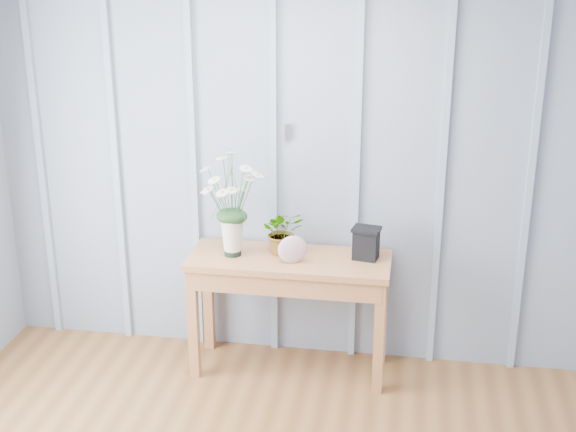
% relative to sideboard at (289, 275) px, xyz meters
% --- Properties ---
extents(room_shell, '(4.00, 4.50, 2.50)m').
position_rel_sideboard_xyz_m(room_shell, '(0.11, -1.08, 1.35)').
color(room_shell, '#8692A8').
rests_on(room_shell, ground).
extents(sideboard, '(1.20, 0.45, 0.75)m').
position_rel_sideboard_xyz_m(sideboard, '(0.00, 0.00, 0.00)').
color(sideboard, '#AA6A3D').
rests_on(sideboard, ground).
extents(daisy_vase, '(0.45, 0.34, 0.64)m').
position_rel_sideboard_xyz_m(daisy_vase, '(-0.34, -0.02, 0.51)').
color(daisy_vase, black).
rests_on(daisy_vase, sideboard).
extents(spider_plant, '(0.30, 0.28, 0.27)m').
position_rel_sideboard_xyz_m(spider_plant, '(-0.05, 0.07, 0.25)').
color(spider_plant, '#193919').
rests_on(spider_plant, sideboard).
extents(felt_disc_vessel, '(0.18, 0.10, 0.17)m').
position_rel_sideboard_xyz_m(felt_disc_vessel, '(0.03, -0.08, 0.20)').
color(felt_disc_vessel, '#995C7A').
rests_on(felt_disc_vessel, sideboard).
extents(carved_box, '(0.18, 0.15, 0.20)m').
position_rel_sideboard_xyz_m(carved_box, '(0.45, 0.05, 0.21)').
color(carved_box, black).
rests_on(carved_box, sideboard).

